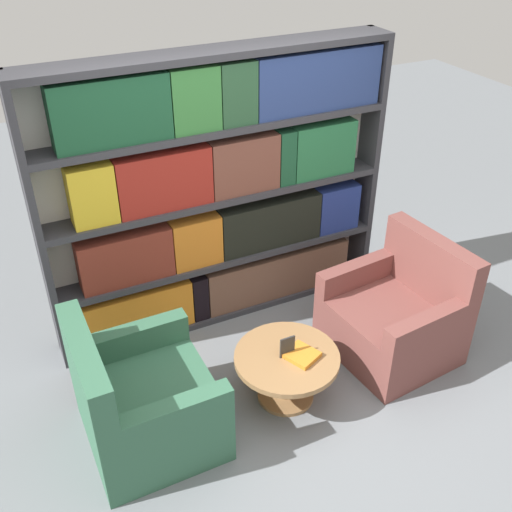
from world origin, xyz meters
The scene contains 7 objects.
ground_plane centered at (0.00, 0.00, 0.00)m, with size 14.00×14.00×0.00m, color slate.
bookshelf centered at (0.02, 1.42, 1.09)m, with size 2.74×0.30×2.19m.
armchair_left centered at (-1.01, 0.38, 0.31)m, with size 0.83×0.89×0.92m.
armchair_right centered at (1.01, 0.38, 0.31)m, with size 0.90×0.96×0.92m.
coffee_table centered at (0.00, 0.28, 0.28)m, with size 0.73×0.73×0.39m.
table_sign centered at (0.00, 0.28, 0.46)m, with size 0.11×0.06×0.16m.
stray_book centered at (0.08, 0.23, 0.41)m, with size 0.26×0.27×0.03m.
Camera 1 is at (-1.53, -2.39, 3.20)m, focal length 42.00 mm.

